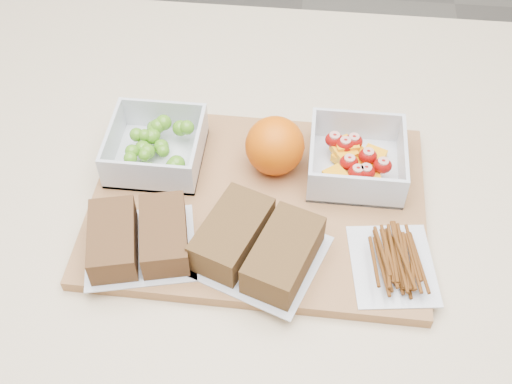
% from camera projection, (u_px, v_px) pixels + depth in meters
% --- Properties ---
extents(counter, '(1.20, 0.90, 0.90)m').
position_uv_depth(counter, '(256.00, 364.00, 1.16)').
color(counter, beige).
rests_on(counter, ground).
extents(cutting_board, '(0.42, 0.30, 0.02)m').
position_uv_depth(cutting_board, '(258.00, 204.00, 0.82)').
color(cutting_board, '#A37043').
rests_on(cutting_board, counter).
extents(grape_container, '(0.12, 0.12, 0.05)m').
position_uv_depth(grape_container, '(157.00, 147.00, 0.84)').
color(grape_container, silver).
rests_on(grape_container, cutting_board).
extents(fruit_container, '(0.12, 0.12, 0.05)m').
position_uv_depth(fruit_container, '(356.00, 160.00, 0.83)').
color(fruit_container, silver).
rests_on(fruit_container, cutting_board).
extents(orange, '(0.08, 0.08, 0.08)m').
position_uv_depth(orange, '(275.00, 146.00, 0.82)').
color(orange, '#E85D05').
rests_on(orange, cutting_board).
extents(sandwich_bag_left, '(0.15, 0.14, 0.04)m').
position_uv_depth(sandwich_bag_left, '(139.00, 238.00, 0.75)').
color(sandwich_bag_left, silver).
rests_on(sandwich_bag_left, cutting_board).
extents(sandwich_bag_center, '(0.18, 0.17, 0.04)m').
position_uv_depth(sandwich_bag_center, '(258.00, 245.00, 0.74)').
color(sandwich_bag_center, silver).
rests_on(sandwich_bag_center, cutting_board).
extents(pretzel_bag, '(0.11, 0.13, 0.03)m').
position_uv_depth(pretzel_bag, '(394.00, 260.00, 0.74)').
color(pretzel_bag, silver).
rests_on(pretzel_bag, cutting_board).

